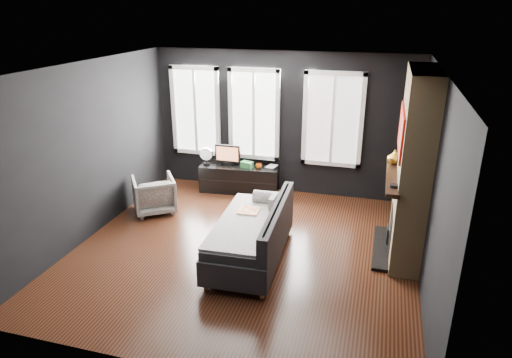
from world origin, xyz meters
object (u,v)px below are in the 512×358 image
(mug, at_px, (259,165))
(media_console, at_px, (240,179))
(sofa, at_px, (251,231))
(book, at_px, (268,160))
(monitor, at_px, (228,154))
(mantel_vase, at_px, (395,157))
(armchair, at_px, (154,193))

(mug, bearing_deg, media_console, 175.36)
(sofa, relative_size, book, 8.46)
(mug, bearing_deg, monitor, 176.35)
(mug, relative_size, book, 0.49)
(media_console, height_order, mug, mug)
(sofa, distance_m, media_console, 2.59)
(mug, xyz_separation_m, mantel_vase, (2.43, -1.13, 0.75))
(monitor, distance_m, mug, 0.66)
(sofa, xyz_separation_m, mug, (-0.54, 2.37, 0.15))
(armchair, distance_m, book, 2.26)
(sofa, relative_size, mug, 17.23)
(monitor, bearing_deg, media_console, -1.61)
(monitor, xyz_separation_m, mug, (0.64, -0.04, -0.17))
(book, xyz_separation_m, mantel_vase, (2.29, -1.30, 0.69))
(monitor, distance_m, mantel_vase, 3.33)
(sofa, height_order, book, sofa)
(mug, xyz_separation_m, book, (0.13, 0.17, 0.06))
(mug, distance_m, book, 0.23)
(media_console, relative_size, mug, 13.06)
(sofa, bearing_deg, mantel_vase, 31.00)
(media_console, xyz_separation_m, book, (0.53, 0.14, 0.38))
(sofa, bearing_deg, mug, 100.38)
(media_console, bearing_deg, book, 9.06)
(media_console, relative_size, mantel_vase, 7.14)
(monitor, bearing_deg, mantel_vase, -20.51)
(sofa, height_order, monitor, monitor)
(monitor, bearing_deg, mug, -3.28)
(sofa, xyz_separation_m, armchair, (-2.11, 1.09, -0.08))
(mug, height_order, mantel_vase, mantel_vase)
(book, bearing_deg, sofa, -81.05)
(sofa, height_order, mug, sofa)
(mug, height_order, book, book)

